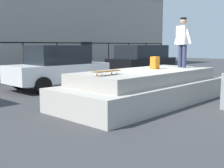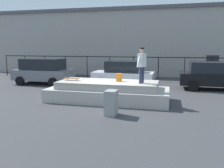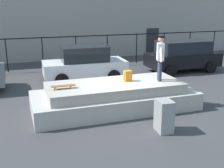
{
  "view_description": "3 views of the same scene",
  "coord_description": "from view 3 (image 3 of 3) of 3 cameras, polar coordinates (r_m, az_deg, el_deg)",
  "views": [
    {
      "loc": [
        -7.31,
        -5.34,
        1.77
      ],
      "look_at": [
        -0.72,
        0.84,
        0.54
      ],
      "focal_mm": 46.1,
      "sensor_mm": 36.0,
      "label": 1
    },
    {
      "loc": [
        2.82,
        -11.31,
        2.74
      ],
      "look_at": [
        -0.28,
        1.28,
        0.64
      ],
      "focal_mm": 37.18,
      "sensor_mm": 36.0,
      "label": 2
    },
    {
      "loc": [
        -3.57,
        -9.86,
        3.88
      ],
      "look_at": [
        0.14,
        1.07,
        0.61
      ],
      "focal_mm": 46.55,
      "sensor_mm": 36.0,
      "label": 3
    }
  ],
  "objects": [
    {
      "name": "utility_box",
      "position": [
        9.11,
        10.19,
        -6.2
      ],
      "size": [
        0.48,
        0.63,
        1.01
      ],
      "primitive_type": "cube",
      "rotation": [
        0.0,
        0.0,
        -0.07
      ],
      "color": "gray",
      "rests_on": "ground_plane"
    },
    {
      "name": "fence_row",
      "position": [
        17.86,
        -7.1,
        7.45
      ],
      "size": [
        24.06,
        0.06,
        1.93
      ],
      "color": "black",
      "rests_on": "ground_plane"
    },
    {
      "name": "car_white_sedan_mid",
      "position": [
        14.86,
        -5.4,
        4.1
      ],
      "size": [
        4.22,
        2.09,
        1.76
      ],
      "color": "white",
      "rests_on": "ground_plane"
    },
    {
      "name": "skateboarder",
      "position": [
        10.99,
        9.47,
        5.6
      ],
      "size": [
        0.4,
        0.85,
        1.69
      ],
      "color": "#2D334C",
      "rests_on": "concrete_ledge"
    },
    {
      "name": "backpack",
      "position": [
        10.95,
        3.1,
        1.62
      ],
      "size": [
        0.3,
        0.23,
        0.4
      ],
      "primitive_type": "cube",
      "rotation": [
        0.0,
        0.0,
        0.09
      ],
      "color": "orange",
      "rests_on": "concrete_ledge"
    },
    {
      "name": "ground_plane",
      "position": [
        11.18,
        1.08,
        -4.52
      ],
      "size": [
        60.0,
        60.0,
        0.0
      ],
      "primitive_type": "plane",
      "color": "#38383A"
    },
    {
      "name": "car_black_hatchback_far",
      "position": [
        17.26,
        13.75,
        5.51
      ],
      "size": [
        4.15,
        2.06,
        1.77
      ],
      "color": "black",
      "rests_on": "ground_plane"
    },
    {
      "name": "skateboard",
      "position": [
        10.11,
        -9.55,
        -0.37
      ],
      "size": [
        0.84,
        0.23,
        0.12
      ],
      "color": "brown",
      "rests_on": "concrete_ledge"
    },
    {
      "name": "concrete_ledge",
      "position": [
        10.88,
        0.54,
        -2.54
      ],
      "size": [
        6.08,
        2.49,
        1.0
      ],
      "color": "#ADA89E",
      "rests_on": "ground_plane"
    },
    {
      "name": "warehouse_building",
      "position": [
        23.51,
        -10.32,
        13.8
      ],
      "size": [
        32.7,
        7.02,
        6.31
      ],
      "color": "gray",
      "rests_on": "ground_plane"
    }
  ]
}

